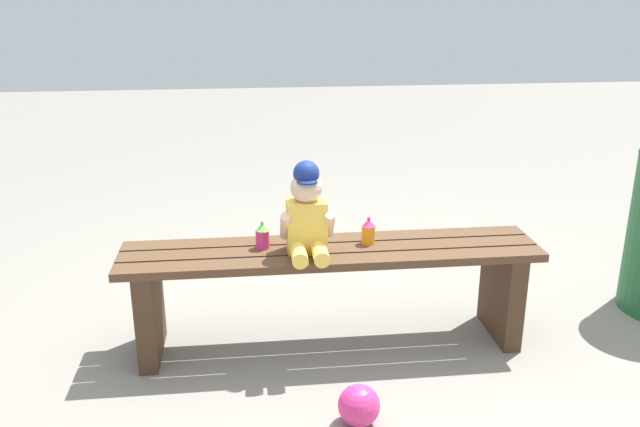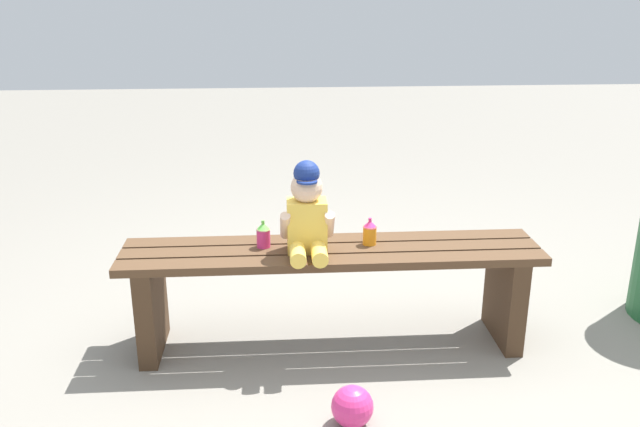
{
  "view_description": "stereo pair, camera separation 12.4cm",
  "coord_description": "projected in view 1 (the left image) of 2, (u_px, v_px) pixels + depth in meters",
  "views": [
    {
      "loc": [
        -0.36,
        -2.72,
        1.58
      ],
      "look_at": [
        -0.05,
        -0.05,
        0.66
      ],
      "focal_mm": 37.62,
      "sensor_mm": 36.0,
      "label": 1
    },
    {
      "loc": [
        -0.24,
        -2.73,
        1.58
      ],
      "look_at": [
        -0.05,
        -0.05,
        0.66
      ],
      "focal_mm": 37.62,
      "sensor_mm": 36.0,
      "label": 2
    }
  ],
  "objects": [
    {
      "name": "ground_plane",
      "position": [
        330.0,
        343.0,
        3.11
      ],
      "size": [
        16.0,
        16.0,
        0.0
      ],
      "primitive_type": "plane",
      "color": "gray"
    },
    {
      "name": "park_bench",
      "position": [
        331.0,
        278.0,
        3.0
      ],
      "size": [
        1.85,
        0.37,
        0.48
      ],
      "color": "#513823",
      "rests_on": "ground_plane"
    },
    {
      "name": "child_figure",
      "position": [
        307.0,
        214.0,
        2.85
      ],
      "size": [
        0.23,
        0.27,
        0.4
      ],
      "color": "#F2C64C",
      "rests_on": "park_bench"
    },
    {
      "name": "sippy_cup_left",
      "position": [
        262.0,
        235.0,
        2.93
      ],
      "size": [
        0.06,
        0.06,
        0.12
      ],
      "color": "#E5337F",
      "rests_on": "park_bench"
    },
    {
      "name": "sippy_cup_right",
      "position": [
        368.0,
        231.0,
        2.98
      ],
      "size": [
        0.06,
        0.06,
        0.12
      ],
      "color": "orange",
      "rests_on": "park_bench"
    },
    {
      "name": "toy_ball",
      "position": [
        359.0,
        406.0,
        2.51
      ],
      "size": [
        0.16,
        0.16,
        0.16
      ],
      "primitive_type": "sphere",
      "color": "#E5337F",
      "rests_on": "ground_plane"
    }
  ]
}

